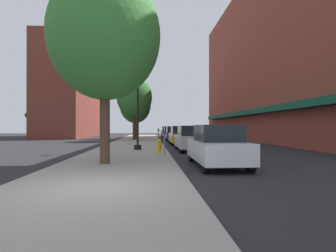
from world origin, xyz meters
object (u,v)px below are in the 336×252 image
(tree_mid, at_px, (105,36))
(car_yellow, at_px, (180,136))
(fire_hydrant, at_px, (159,146))
(car_blue, at_px, (174,134))
(tree_far, at_px, (135,105))
(car_red, at_px, (170,133))
(parking_meter_near, at_px, (164,139))
(car_black, at_px, (167,132))
(lamppost, at_px, (138,102))
(tree_near, at_px, (134,97))
(parking_meter_far, at_px, (158,134))
(car_silver, at_px, (191,139))
(car_white, at_px, (217,146))

(tree_mid, height_order, car_yellow, tree_mid)
(fire_hydrant, distance_m, car_yellow, 9.16)
(car_blue, bearing_deg, tree_far, 133.08)
(car_red, bearing_deg, parking_meter_near, -94.51)
(tree_mid, bearing_deg, parking_meter_near, 45.98)
(car_yellow, xyz_separation_m, car_red, (0.00, 12.90, 0.00))
(parking_meter_near, height_order, car_red, car_red)
(tree_mid, distance_m, car_black, 32.49)
(lamppost, bearing_deg, tree_near, 94.18)
(tree_near, bearing_deg, car_red, 51.55)
(lamppost, bearing_deg, parking_meter_near, -68.74)
(parking_meter_near, xyz_separation_m, car_yellow, (1.95, 10.18, -0.14))
(parking_meter_near, bearing_deg, tree_mid, -134.02)
(car_red, bearing_deg, car_black, 90.32)
(car_blue, height_order, car_black, same)
(car_blue, relative_size, car_red, 1.00)
(car_yellow, height_order, car_blue, same)
(lamppost, bearing_deg, tree_mid, -98.79)
(lamppost, distance_m, car_black, 25.68)
(parking_meter_far, xyz_separation_m, car_silver, (1.95, -5.88, -0.14))
(lamppost, relative_size, tree_near, 0.82)
(fire_hydrant, height_order, tree_near, tree_near)
(parking_meter_far, height_order, tree_far, tree_far)
(tree_mid, distance_m, car_blue, 20.89)
(fire_hydrant, height_order, car_yellow, car_yellow)
(parking_meter_near, xyz_separation_m, car_white, (1.95, -2.95, -0.14))
(car_blue, bearing_deg, car_white, -89.10)
(fire_hydrant, relative_size, parking_meter_near, 0.60)
(parking_meter_near, bearing_deg, car_black, 86.19)
(parking_meter_far, relative_size, tree_far, 0.20)
(tree_near, relative_size, car_black, 1.66)
(parking_meter_near, bearing_deg, car_silver, 64.12)
(car_yellow, bearing_deg, fire_hydrant, -105.76)
(car_blue, distance_m, car_black, 11.96)
(tree_mid, xyz_separation_m, tree_far, (-0.14, 25.03, -0.80))
(parking_meter_near, relative_size, parking_meter_far, 1.00)
(tree_mid, bearing_deg, car_blue, 77.30)
(tree_mid, xyz_separation_m, car_yellow, (4.49, 12.81, -4.41))
(car_red, bearing_deg, car_yellow, -89.68)
(parking_meter_near, bearing_deg, parking_meter_far, 90.00)
(lamppost, height_order, car_yellow, lamppost)
(parking_meter_far, relative_size, car_silver, 0.30)
(car_silver, relative_size, car_black, 1.00)
(lamppost, bearing_deg, car_yellow, 60.97)
(car_silver, xyz_separation_m, car_black, (0.00, 25.23, 0.00))
(car_black, bearing_deg, car_red, -87.92)
(tree_mid, xyz_separation_m, car_black, (4.49, 31.88, -4.41))
(fire_hydrant, height_order, car_red, car_red)
(fire_hydrant, relative_size, car_silver, 0.18)
(tree_near, bearing_deg, parking_meter_far, -71.60)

